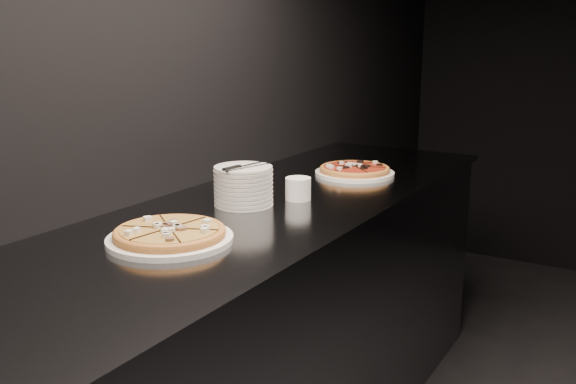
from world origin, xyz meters
The scene contains 7 objects.
wall_left centered at (-2.50, 0.00, 1.40)m, with size 0.02×5.00×2.80m, color black.
counter centered at (-2.13, 0.00, 0.46)m, with size 0.74×2.44×0.92m.
pizza_mushroom centered at (-2.13, -0.51, 0.94)m, with size 0.40×0.40×0.04m.
pizza_tomato centered at (-2.07, 0.53, 0.94)m, with size 0.36×0.36×0.04m.
plate_stack centered at (-2.19, -0.08, 0.98)m, with size 0.19×0.19×0.13m.
cutlery centered at (-2.18, -0.10, 1.05)m, with size 0.09×0.20×0.01m.
ramekin centered at (-2.07, 0.07, 0.96)m, with size 0.09×0.09×0.08m.
Camera 1 is at (-1.01, -1.77, 1.47)m, focal length 40.00 mm.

